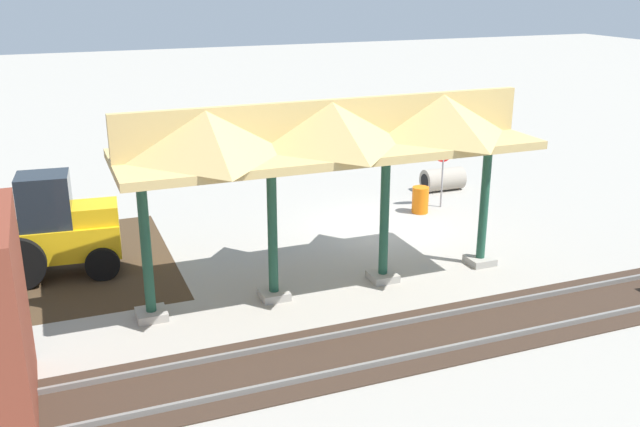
# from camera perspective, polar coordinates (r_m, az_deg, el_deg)

# --- Properties ---
(ground_plane) EXTENTS (120.00, 120.00, 0.00)m
(ground_plane) POSITION_cam_1_polar(r_m,az_deg,el_deg) (22.74, 5.20, -1.27)
(ground_plane) COLOR #9E998E
(dirt_work_zone) EXTENTS (8.12, 7.00, 0.01)m
(dirt_work_zone) POSITION_cam_1_polar(r_m,az_deg,el_deg) (21.14, -22.85, -4.30)
(dirt_work_zone) COLOR #42301E
(dirt_work_zone) RESTS_ON ground
(platform_canopy) EXTENTS (10.28, 3.20, 4.90)m
(platform_canopy) POSITION_cam_1_polar(r_m,az_deg,el_deg) (17.18, 0.85, 6.63)
(platform_canopy) COLOR #9E998E
(platform_canopy) RESTS_ON ground
(rail_tracks) EXTENTS (60.00, 2.58, 0.15)m
(rail_tracks) POSITION_cam_1_polar(r_m,az_deg,el_deg) (17.47, 15.18, -8.17)
(rail_tracks) COLOR slate
(rail_tracks) RESTS_ON ground
(stop_sign) EXTENTS (0.76, 0.06, 2.37)m
(stop_sign) POSITION_cam_1_polar(r_m,az_deg,el_deg) (24.72, 9.83, 4.31)
(stop_sign) COLOR gray
(stop_sign) RESTS_ON ground
(backhoe) EXTENTS (5.27, 1.95, 2.82)m
(backhoe) POSITION_cam_1_polar(r_m,az_deg,el_deg) (20.11, -20.73, -1.32)
(backhoe) COLOR #EAB214
(backhoe) RESTS_ON ground
(concrete_pipe) EXTENTS (1.56, 0.86, 0.84)m
(concrete_pipe) POSITION_cam_1_polar(r_m,az_deg,el_deg) (27.05, 9.79, 2.72)
(concrete_pipe) COLOR #9E9384
(concrete_pipe) RESTS_ON ground
(traffic_barrel) EXTENTS (0.56, 0.56, 0.90)m
(traffic_barrel) POSITION_cam_1_polar(r_m,az_deg,el_deg) (24.34, 8.03, 1.09)
(traffic_barrel) COLOR orange
(traffic_barrel) RESTS_ON ground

